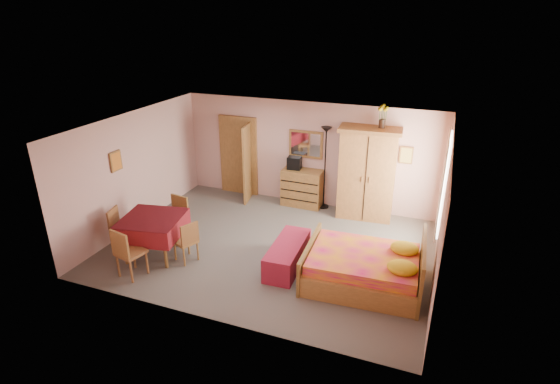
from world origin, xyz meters
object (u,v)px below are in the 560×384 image
at_px(sunflower_vase, 383,116).
at_px(chair_west, 124,230).
at_px(bed, 364,259).
at_px(dining_table, 154,236).
at_px(bench, 288,255).
at_px(stereo, 294,163).
at_px(chair_east, 185,241).
at_px(wardrobe, 367,174).
at_px(chest_of_drawers, 302,188).
at_px(floor_lamp, 325,168).
at_px(chair_south, 131,252).
at_px(chair_north, 175,220).
at_px(wall_mirror, 306,144).

bearing_deg(sunflower_vase, chair_west, -142.95).
xyz_separation_m(bed, dining_table, (-4.11, -0.54, -0.06)).
relative_size(bench, dining_table, 1.29).
xyz_separation_m(stereo, chair_east, (-1.08, -3.35, -0.67)).
relative_size(wardrobe, chair_west, 2.37).
relative_size(chest_of_drawers, floor_lamp, 0.48).
bearing_deg(sunflower_vase, chair_south, -132.47).
height_order(bench, chair_north, chair_north).
distance_m(bench, chair_north, 2.61).
xyz_separation_m(floor_lamp, chair_east, (-1.85, -3.41, -0.60)).
relative_size(bench, chair_west, 1.60).
height_order(bench, chair_south, chair_south).
distance_m(bench, dining_table, 2.71).
xyz_separation_m(floor_lamp, dining_table, (-2.55, -3.47, -0.61)).
relative_size(stereo, bed, 0.16).
height_order(wardrobe, bed, wardrobe).
distance_m(sunflower_vase, chair_west, 6.01).
bearing_deg(chair_east, stereo, 6.01).
distance_m(wall_mirror, floor_lamp, 0.76).
xyz_separation_m(wardrobe, bench, (-0.96, -2.74, -0.85)).
distance_m(stereo, wardrobe, 1.83).
xyz_separation_m(dining_table, chair_east, (0.70, 0.06, 0.01)).
distance_m(bench, chair_south, 2.92).
bearing_deg(bench, chair_south, -152.74).
bearing_deg(chair_north, dining_table, 94.90).
bearing_deg(wardrobe, bed, -84.12).
distance_m(wall_mirror, chair_west, 4.67).
bearing_deg(bench, sunflower_vase, 66.97).
relative_size(chest_of_drawers, chair_south, 1.01).
bearing_deg(bench, chest_of_drawers, 102.83).
distance_m(stereo, floor_lamp, 0.77).
relative_size(chair_south, chair_east, 1.15).
xyz_separation_m(floor_lamp, chair_north, (-2.50, -2.80, -0.55)).
height_order(stereo, bed, stereo).
relative_size(stereo, chair_east, 0.39).
bearing_deg(bench, dining_table, -167.82).
xyz_separation_m(bench, chair_south, (-2.59, -1.33, 0.25)).
relative_size(stereo, chair_south, 0.34).
bearing_deg(sunflower_vase, chair_north, -144.57).
distance_m(bed, bench, 1.48).
bearing_deg(sunflower_vase, dining_table, -138.75).
height_order(floor_lamp, chair_south, floor_lamp).
bearing_deg(sunflower_vase, bed, -84.46).
height_order(chest_of_drawers, bed, bed).
xyz_separation_m(wall_mirror, chair_north, (-1.95, -2.94, -1.06)).
xyz_separation_m(sunflower_vase, chair_north, (-3.78, -2.69, -1.97)).
distance_m(wall_mirror, chair_north, 3.69).
bearing_deg(stereo, floor_lamp, 4.69).
distance_m(floor_lamp, chair_north, 3.79).
bearing_deg(chair_south, sunflower_vase, 59.72).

